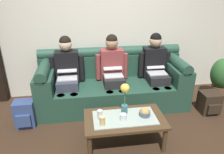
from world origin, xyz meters
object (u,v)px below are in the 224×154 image
(couch, at_px, (112,84))
(potted_plant, at_px, (222,77))
(coffee_table, at_px, (125,121))
(flower_vase, at_px, (125,96))
(backpack_right, at_px, (209,103))
(person_middle, at_px, (113,69))
(snack_bowl, at_px, (145,113))
(cup_near_right, at_px, (123,117))
(cup_far_center, at_px, (102,121))
(cup_near_left, at_px, (100,115))
(person_left, at_px, (67,71))
(person_right, at_px, (155,66))
(backpack_left, at_px, (25,114))

(couch, height_order, potted_plant, couch)
(coffee_table, xyz_separation_m, flower_vase, (0.01, 0.09, 0.32))
(backpack_right, xyz_separation_m, potted_plant, (0.43, 0.41, 0.26))
(person_middle, bearing_deg, snack_bowl, -75.99)
(person_middle, xyz_separation_m, cup_near_right, (-0.03, -1.12, -0.21))
(flower_vase, bearing_deg, coffee_table, -98.85)
(potted_plant, bearing_deg, couch, 176.17)
(cup_near_right, distance_m, cup_far_center, 0.28)
(person_middle, bearing_deg, cup_near_right, -91.48)
(person_middle, bearing_deg, cup_near_left, -106.57)
(person_left, distance_m, potted_plant, 2.73)
(cup_near_right, bearing_deg, person_middle, 88.52)
(person_middle, height_order, cup_near_right, person_middle)
(person_left, relative_size, person_right, 1.00)
(person_middle, bearing_deg, coffee_table, -90.00)
(coffee_table, height_order, potted_plant, potted_plant)
(backpack_left, xyz_separation_m, potted_plant, (3.35, 0.37, 0.23))
(backpack_left, distance_m, potted_plant, 3.38)
(person_right, xyz_separation_m, coffee_table, (-0.75, -1.07, -0.31))
(couch, xyz_separation_m, snack_bowl, (0.27, -1.07, 0.08))
(person_middle, xyz_separation_m, person_right, (0.75, 0.00, -0.00))
(person_left, height_order, cup_near_right, person_left)
(person_right, relative_size, snack_bowl, 8.42)
(person_left, bearing_deg, cup_far_center, -69.04)
(backpack_left, bearing_deg, potted_plant, 6.32)
(person_left, height_order, potted_plant, person_left)
(snack_bowl, relative_size, backpack_left, 0.35)
(person_left, xyz_separation_m, backpack_right, (2.29, -0.54, -0.48))
(person_right, distance_m, cup_far_center, 1.60)
(person_middle, relative_size, flower_vase, 2.83)
(cup_near_right, relative_size, potted_plant, 0.11)
(person_middle, height_order, cup_near_left, person_middle)
(person_left, distance_m, person_right, 1.51)
(snack_bowl, distance_m, potted_plant, 1.94)
(couch, xyz_separation_m, person_left, (-0.75, -0.00, 0.29))
(couch, height_order, person_left, person_left)
(flower_vase, distance_m, backpack_right, 1.66)
(cup_near_left, distance_m, cup_near_right, 0.29)
(person_left, bearing_deg, cup_near_left, -67.66)
(person_middle, distance_m, backpack_left, 1.54)
(flower_vase, distance_m, snack_bowl, 0.35)
(person_right, bearing_deg, flower_vase, -126.98)
(coffee_table, height_order, backpack_left, backpack_left)
(person_middle, bearing_deg, backpack_right, -19.21)
(flower_vase, bearing_deg, cup_near_left, -166.15)
(person_middle, height_order, snack_bowl, person_middle)
(cup_near_left, height_order, backpack_right, cup_near_left)
(cup_far_center, distance_m, backpack_right, 1.97)
(snack_bowl, xyz_separation_m, backpack_right, (1.27, 0.53, -0.27))
(cup_near_right, bearing_deg, person_left, 122.79)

